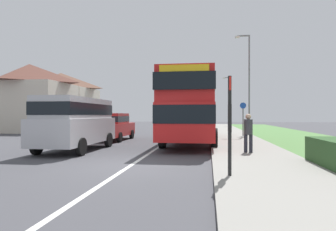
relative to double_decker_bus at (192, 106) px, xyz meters
name	(u,v)px	position (x,y,z in m)	size (l,w,h in m)	color
ground_plane	(131,165)	(-1.51, -7.98, -2.14)	(120.00, 120.00, 0.00)	#424247
lane_marking_centre	(166,142)	(-1.51, 0.02, -2.14)	(0.14, 60.00, 0.01)	silver
pavement_near_side	(243,146)	(2.69, -1.98, -2.08)	(3.20, 68.00, 0.12)	gray
grass_verge_seaward	(334,148)	(6.99, -1.98, -2.10)	(6.00, 68.00, 0.08)	#517F42
double_decker_bus	(192,106)	(0.00, 0.00, 0.00)	(2.80, 11.12, 3.70)	red
parked_van_silver	(77,120)	(-5.00, -4.49, -0.74)	(2.11, 5.19, 2.38)	#B7B7BC
parked_car_red	(113,126)	(-5.10, 0.96, -1.20)	(1.88, 4.46, 1.73)	#B21E1E
pedestrian_at_stop	(248,131)	(2.56, -5.10, -1.17)	(0.34, 0.34, 1.67)	#23232D
bus_stop_sign	(230,118)	(1.49, -9.72, -0.60)	(0.09, 0.52, 2.60)	black
cycle_route_sign	(243,118)	(3.44, 4.39, -0.72)	(0.44, 0.08, 2.52)	slate
street_lamp_mid	(248,78)	(3.99, 6.04, 2.31)	(1.14, 0.20, 7.79)	slate
street_lamp_far	(230,98)	(3.92, 24.26, 1.83)	(1.14, 0.20, 6.86)	slate
house_terrace_far_side	(47,100)	(-16.14, 12.01, 1.12)	(7.31, 12.02, 6.53)	beige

